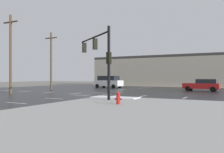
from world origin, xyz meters
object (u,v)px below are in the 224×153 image
Objects in this scene: traffic_signal_mast at (99,52)px; sedan_red at (203,85)px; fire_hydrant at (118,98)px; utility_pole_far at (51,60)px; utility_pole_mid at (11,52)px; suv_white at (108,82)px.

sedan_red is at bearing -74.08° from traffic_signal_mast.
utility_pole_far is at bearing 142.86° from fire_hydrant.
utility_pole_far reaches higher than fire_hydrant.
fire_hydrant is 0.09× the size of utility_pole_far.
utility_pole_mid is at bearing 41.16° from sedan_red.
fire_hydrant is 25.08m from suv_white.
traffic_signal_mast is 5.90m from fire_hydrant.
traffic_signal_mast is 0.68× the size of utility_pole_far.
suv_white reaches higher than fire_hydrant.
traffic_signal_mast is 16.86m from utility_pole_far.
fire_hydrant is 0.16× the size of suv_white.
utility_pole_mid is (-3.17, -17.19, 3.53)m from suv_white.
sedan_red is 15.49m from suv_white.
utility_pole_far is at bearing 20.03° from sedan_red.
fire_hydrant is (3.38, -3.37, -3.46)m from traffic_signal_mast.
utility_pole_mid reaches higher than sedan_red.
fire_hydrant is at bearing 84.07° from sedan_red.
utility_pole_far reaches higher than suv_white.
sedan_red is at bearing 17.49° from utility_pole_far.
sedan_red is 23.93m from utility_pole_mid.
suv_white is 17.83m from utility_pole_mid.
suv_white is 0.59× the size of utility_pole_far.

